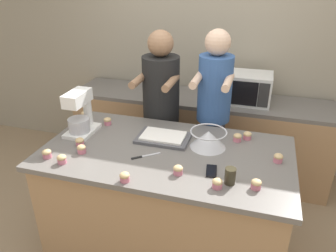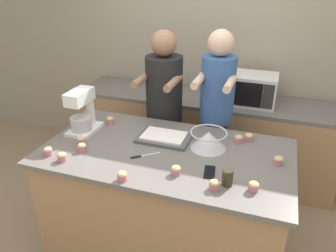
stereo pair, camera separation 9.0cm
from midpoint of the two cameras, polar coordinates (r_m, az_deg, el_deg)
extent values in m
plane|color=#937A5B|center=(3.03, 0.58, -20.04)|extent=(16.00, 16.00, 0.00)
cube|color=gray|center=(3.75, 8.65, 12.97)|extent=(10.00, 0.06, 2.70)
cube|color=#A87F56|center=(2.72, 0.63, -13.36)|extent=(1.77, 0.94, 0.91)
cube|color=#66605B|center=(2.44, 0.68, -4.72)|extent=(1.84, 1.00, 0.04)
cube|color=#A87F56|center=(3.74, 6.69, -1.89)|extent=(2.80, 0.60, 0.88)
cube|color=#66605B|center=(3.55, 7.07, 4.66)|extent=(2.80, 0.60, 0.04)
cylinder|color=#33384C|center=(3.33, 0.17, -5.68)|extent=(0.26, 0.26, 0.86)
cylinder|color=black|center=(3.01, 0.19, 6.36)|extent=(0.34, 0.34, 0.61)
sphere|color=#936B4C|center=(2.89, 0.21, 14.22)|extent=(0.23, 0.23, 0.23)
cylinder|color=#936B4C|center=(2.86, -3.66, 8.13)|extent=(0.06, 0.34, 0.06)
cylinder|color=#936B4C|center=(2.77, 1.88, 7.55)|extent=(0.06, 0.34, 0.06)
cylinder|color=#33384C|center=(3.21, 8.55, -6.54)|extent=(0.23, 0.23, 0.94)
cylinder|color=#335693|center=(2.87, 9.55, 6.31)|extent=(0.30, 0.30, 0.58)
sphere|color=#DBB293|center=(2.77, 10.17, 14.09)|extent=(0.22, 0.22, 0.22)
cylinder|color=#DBB293|center=(2.70, 6.44, 8.01)|extent=(0.06, 0.34, 0.06)
cylinder|color=#DBB293|center=(2.66, 11.76, 7.34)|extent=(0.06, 0.34, 0.06)
cube|color=white|center=(2.79, -13.41, -0.55)|extent=(0.20, 0.30, 0.03)
cylinder|color=white|center=(2.82, -12.48, 2.79)|extent=(0.07, 0.07, 0.23)
cube|color=white|center=(2.66, -14.23, 4.97)|extent=(0.13, 0.26, 0.10)
cylinder|color=#BCBCC1|center=(2.73, -13.97, 0.43)|extent=(0.17, 0.17, 0.11)
cone|color=#BCBCC1|center=(2.46, 8.10, -2.42)|extent=(0.27, 0.27, 0.13)
torus|color=#BCBCC1|center=(2.43, 8.19, -1.14)|extent=(0.28, 0.28, 0.01)
cube|color=#4C4C51|center=(2.58, 0.30, -2.10)|extent=(0.41, 0.27, 0.02)
cube|color=white|center=(2.57, 0.30, -1.71)|extent=(0.34, 0.22, 0.02)
cube|color=silver|center=(3.44, 14.92, 6.27)|extent=(0.51, 0.35, 0.30)
cube|color=black|center=(3.27, 13.83, 5.39)|extent=(0.34, 0.01, 0.24)
cube|color=#2D2D2D|center=(3.26, 17.79, 4.83)|extent=(0.10, 0.01, 0.24)
cube|color=black|center=(2.21, 8.43, -7.94)|extent=(0.09, 0.15, 0.01)
cube|color=black|center=(2.21, 8.44, -7.82)|extent=(0.08, 0.14, 0.00)
cylinder|color=#332D1E|center=(2.09, 11.56, -8.78)|extent=(0.07, 0.07, 0.11)
cube|color=#BCBCC1|center=(2.38, -1.96, -4.98)|extent=(0.12, 0.10, 0.01)
cube|color=black|center=(2.36, -4.52, -5.42)|extent=(0.07, 0.06, 0.01)
cylinder|color=#D17084|center=(2.41, -16.94, -5.44)|extent=(0.06, 0.06, 0.03)
ellipsoid|color=tan|center=(2.40, -17.03, -4.89)|extent=(0.06, 0.06, 0.04)
cylinder|color=#D17084|center=(2.49, -13.71, -3.89)|extent=(0.06, 0.06, 0.03)
ellipsoid|color=tan|center=(2.48, -13.77, -3.34)|extent=(0.06, 0.06, 0.04)
cylinder|color=#D17084|center=(2.10, 15.85, -10.41)|extent=(0.06, 0.06, 0.03)
ellipsoid|color=tan|center=(2.08, 15.94, -9.81)|extent=(0.06, 0.06, 0.04)
cylinder|color=#D17084|center=(2.12, -6.77, -8.96)|extent=(0.06, 0.06, 0.03)
ellipsoid|color=tan|center=(2.11, -6.81, -8.36)|extent=(0.06, 0.06, 0.04)
cylinder|color=#D17084|center=(2.87, -9.16, 0.76)|extent=(0.06, 0.06, 0.03)
ellipsoid|color=tan|center=(2.86, -9.20, 1.25)|extent=(0.06, 0.06, 0.04)
cylinder|color=#D17084|center=(2.59, -13.92, -2.69)|extent=(0.06, 0.06, 0.03)
ellipsoid|color=tan|center=(2.58, -13.99, -2.16)|extent=(0.06, 0.06, 0.04)
cylinder|color=#D17084|center=(3.05, -12.86, 1.93)|extent=(0.06, 0.06, 0.03)
ellipsoid|color=tan|center=(3.04, -12.91, 2.40)|extent=(0.06, 0.06, 0.04)
cylinder|color=#D17084|center=(2.17, 2.57, -8.01)|extent=(0.06, 0.06, 0.03)
ellipsoid|color=tan|center=(2.15, 2.58, -7.41)|extent=(0.06, 0.06, 0.04)
cylinder|color=#D17084|center=(2.65, 14.81, -2.16)|extent=(0.06, 0.06, 0.03)
ellipsoid|color=tan|center=(2.63, 14.88, -1.64)|extent=(0.06, 0.06, 0.04)
cylinder|color=#D17084|center=(2.40, 19.65, -5.97)|extent=(0.06, 0.06, 0.03)
ellipsoid|color=tan|center=(2.39, 19.74, -5.41)|extent=(0.06, 0.06, 0.04)
cylinder|color=#D17084|center=(2.06, 9.28, -10.37)|extent=(0.06, 0.06, 0.03)
ellipsoid|color=tan|center=(2.05, 9.33, -9.76)|extent=(0.06, 0.06, 0.04)
cylinder|color=#D17084|center=(2.51, -19.19, -4.43)|extent=(0.06, 0.06, 0.03)
ellipsoid|color=tan|center=(2.50, -19.28, -3.89)|extent=(0.06, 0.06, 0.04)
cylinder|color=#D17084|center=(2.60, 13.13, -2.46)|extent=(0.06, 0.06, 0.03)
ellipsoid|color=tan|center=(2.59, 13.19, -1.94)|extent=(0.06, 0.06, 0.04)
camera|label=1|loc=(0.05, -88.92, 0.53)|focal=35.00mm
camera|label=2|loc=(0.05, 91.08, -0.53)|focal=35.00mm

